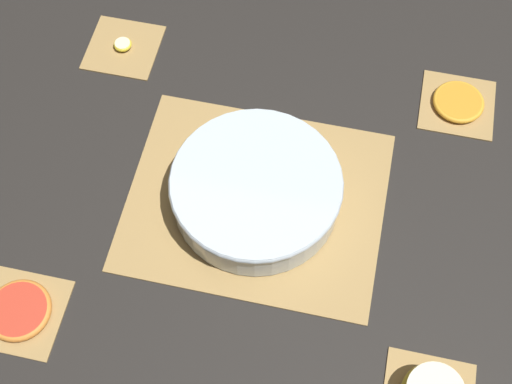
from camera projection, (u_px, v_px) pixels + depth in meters
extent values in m
plane|color=black|center=(256.00, 201.00, 1.17)|extent=(6.00, 6.00, 0.00)
cube|color=#A8844C|center=(256.00, 200.00, 1.17)|extent=(0.42, 0.34, 0.01)
cube|color=brown|center=(350.00, 218.00, 1.15)|extent=(0.01, 0.34, 0.00)
cube|color=brown|center=(319.00, 212.00, 1.16)|extent=(0.01, 0.34, 0.00)
cube|color=brown|center=(287.00, 206.00, 1.16)|extent=(0.01, 0.34, 0.00)
cube|color=brown|center=(256.00, 200.00, 1.17)|extent=(0.01, 0.34, 0.00)
cube|color=brown|center=(225.00, 194.00, 1.17)|extent=(0.01, 0.34, 0.00)
cube|color=brown|center=(194.00, 188.00, 1.18)|extent=(0.01, 0.34, 0.00)
cube|color=brown|center=(164.00, 182.00, 1.18)|extent=(0.01, 0.34, 0.00)
cube|color=#A8844C|center=(457.00, 105.00, 1.26)|extent=(0.13, 0.13, 0.01)
cube|color=brown|center=(476.00, 107.00, 1.25)|extent=(0.00, 0.13, 0.00)
cube|color=brown|center=(458.00, 104.00, 1.26)|extent=(0.00, 0.13, 0.00)
cube|color=brown|center=(439.00, 101.00, 1.26)|extent=(0.00, 0.13, 0.00)
cube|color=#A8844C|center=(123.00, 47.00, 1.32)|extent=(0.13, 0.13, 0.01)
cube|color=brown|center=(134.00, 48.00, 1.32)|extent=(0.00, 0.13, 0.00)
cube|color=brown|center=(112.00, 44.00, 1.32)|extent=(0.00, 0.13, 0.00)
cube|color=#A8844C|center=(21.00, 312.00, 1.08)|extent=(0.13, 0.13, 0.01)
cube|color=brown|center=(34.00, 315.00, 1.07)|extent=(0.00, 0.13, 0.00)
cube|color=brown|center=(7.00, 309.00, 1.08)|extent=(0.00, 0.13, 0.00)
cylinder|color=silver|center=(256.00, 190.00, 1.14)|extent=(0.27, 0.27, 0.06)
torus|color=silver|center=(256.00, 182.00, 1.11)|extent=(0.28, 0.28, 0.01)
cylinder|color=#F4EABC|center=(192.00, 160.00, 1.13)|extent=(0.03, 0.03, 0.01)
cylinder|color=#F4EABC|center=(264.00, 180.00, 1.15)|extent=(0.03, 0.03, 0.01)
cylinder|color=#F4EABC|center=(267.00, 208.00, 1.09)|extent=(0.02, 0.02, 0.01)
cylinder|color=#F4EABC|center=(200.00, 222.00, 1.08)|extent=(0.03, 0.03, 0.01)
cylinder|color=#F4EABC|center=(217.00, 231.00, 1.11)|extent=(0.03, 0.03, 0.01)
cylinder|color=#F4EABC|center=(249.00, 141.00, 1.16)|extent=(0.03, 0.03, 0.01)
cylinder|color=#F4EABC|center=(206.00, 214.00, 1.11)|extent=(0.02, 0.02, 0.01)
cylinder|color=#F4EABC|center=(317.00, 202.00, 1.11)|extent=(0.03, 0.03, 0.01)
cylinder|color=#F4EABC|center=(228.00, 245.00, 1.11)|extent=(0.03, 0.03, 0.01)
cylinder|color=#F4EABC|center=(268.00, 144.00, 1.16)|extent=(0.03, 0.03, 0.01)
cube|color=beige|center=(267.00, 170.00, 1.17)|extent=(0.03, 0.03, 0.03)
cube|color=beige|center=(312.00, 175.00, 1.17)|extent=(0.02, 0.02, 0.02)
cube|color=beige|center=(210.00, 179.00, 1.15)|extent=(0.02, 0.02, 0.02)
cube|color=beige|center=(229.00, 161.00, 1.16)|extent=(0.03, 0.03, 0.03)
cube|color=beige|center=(244.00, 161.00, 1.18)|extent=(0.03, 0.03, 0.03)
cube|color=beige|center=(264.00, 140.00, 1.20)|extent=(0.03, 0.03, 0.03)
cube|color=beige|center=(248.00, 236.00, 1.08)|extent=(0.02, 0.02, 0.02)
ellipsoid|color=orange|center=(311.00, 220.00, 1.12)|extent=(0.03, 0.01, 0.01)
ellipsoid|color=orange|center=(306.00, 203.00, 1.13)|extent=(0.03, 0.01, 0.01)
ellipsoid|color=orange|center=(251.00, 191.00, 1.14)|extent=(0.03, 0.01, 0.01)
ellipsoid|color=orange|center=(284.00, 251.00, 1.11)|extent=(0.03, 0.02, 0.01)
ellipsoid|color=orange|center=(191.00, 211.00, 1.10)|extent=(0.03, 0.02, 0.02)
ellipsoid|color=orange|center=(241.00, 222.00, 1.09)|extent=(0.03, 0.02, 0.02)
ellipsoid|color=red|center=(240.00, 138.00, 1.19)|extent=(0.03, 0.01, 0.01)
ellipsoid|color=orange|center=(226.00, 210.00, 1.14)|extent=(0.02, 0.01, 0.01)
ellipsoid|color=orange|center=(245.00, 208.00, 1.13)|extent=(0.03, 0.02, 0.01)
cylinder|color=orange|center=(459.00, 102.00, 1.25)|extent=(0.08, 0.08, 0.01)
torus|color=#F4A82D|center=(459.00, 102.00, 1.25)|extent=(0.09, 0.09, 0.01)
cylinder|color=#F4EABC|center=(123.00, 44.00, 1.31)|extent=(0.03, 0.03, 0.01)
torus|color=yellow|center=(123.00, 44.00, 1.31)|extent=(0.03, 0.03, 0.01)
cylinder|color=red|center=(19.00, 310.00, 1.07)|extent=(0.09, 0.09, 0.01)
torus|color=orange|center=(19.00, 310.00, 1.07)|extent=(0.10, 0.10, 0.01)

